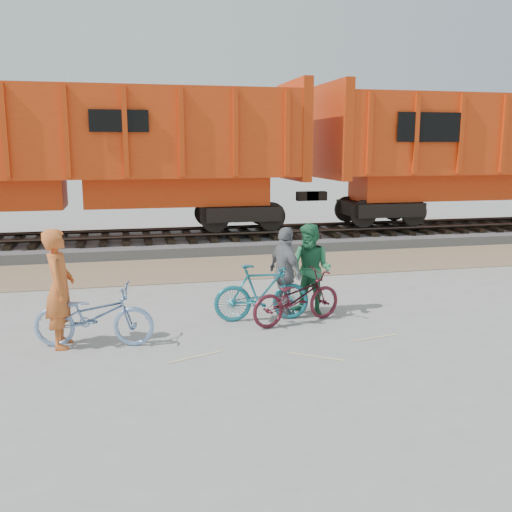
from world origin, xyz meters
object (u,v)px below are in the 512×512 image
at_px(hopper_car_center, 72,151).
at_px(bicycle_teal, 262,293).
at_px(person_solo, 60,288).
at_px(bicycle_maroon, 297,297).
at_px(person_woman, 285,273).
at_px(person_man, 311,270).
at_px(bicycle_blue, 94,316).

bearing_deg(hopper_car_center, bicycle_teal, -64.97).
bearing_deg(person_solo, bicycle_teal, -78.02).
relative_size(bicycle_maroon, person_woman, 1.07).
relative_size(bicycle_maroon, person_solo, 0.96).
bearing_deg(person_man, bicycle_teal, -124.25).
relative_size(hopper_car_center, bicycle_maroon, 7.71).
bearing_deg(person_woman, person_man, -95.85).
xyz_separation_m(bicycle_maroon, person_solo, (-4.00, -0.33, 0.47)).
distance_m(bicycle_maroon, person_woman, 0.56).
height_order(bicycle_maroon, person_woman, person_woman).
xyz_separation_m(bicycle_blue, person_man, (3.93, 0.92, 0.37)).
distance_m(bicycle_teal, person_woman, 0.58).
bearing_deg(bicycle_teal, bicycle_maroon, -113.06).
xyz_separation_m(bicycle_teal, person_solo, (-3.43, -0.62, 0.42)).
relative_size(bicycle_blue, person_solo, 1.00).
bearing_deg(person_woman, bicycle_teal, 88.15).
xyz_separation_m(bicycle_teal, person_woman, (0.47, 0.11, 0.32)).
height_order(hopper_car_center, bicycle_teal, hopper_car_center).
bearing_deg(bicycle_blue, person_man, -65.58).
relative_size(hopper_car_center, person_man, 8.09).
height_order(person_solo, person_woman, person_solo).
bearing_deg(person_solo, person_man, -77.79).
bearing_deg(hopper_car_center, person_man, -58.89).
bearing_deg(bicycle_maroon, person_woman, -2.71).
height_order(bicycle_blue, person_solo, person_solo).
bearing_deg(bicycle_maroon, bicycle_blue, 80.31).
bearing_deg(bicycle_maroon, person_solo, 78.02).
height_order(person_man, person_woman, person_man).
xyz_separation_m(hopper_car_center, bicycle_blue, (0.91, -8.93, -2.51)).
xyz_separation_m(bicycle_blue, person_woman, (3.40, 0.83, 0.35)).
relative_size(bicycle_teal, person_solo, 0.92).
bearing_deg(person_solo, bicycle_blue, -99.59).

